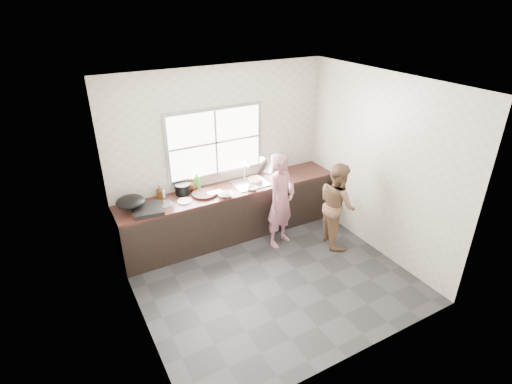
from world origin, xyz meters
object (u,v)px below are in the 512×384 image
black_pot (183,189)px  glass_jar (163,194)px  bowl_crabs (256,181)px  plate_food (185,201)px  wok (131,202)px  bottle_brown_short (192,185)px  burner (148,210)px  bottle_brown_tall (160,193)px  pot_lid_right (165,204)px  cutting_board (204,194)px  person_side (337,204)px  woman (281,203)px  pot_lid_left (136,209)px  bowl_mince (225,195)px  bowl_held (252,188)px  bottle_green (196,180)px  dish_rack (273,163)px

black_pot → glass_jar: (-0.30, 0.05, -0.03)m
bowl_crabs → plate_food: bearing=-176.6°
wok → bottle_brown_short: bearing=10.9°
bottle_brown_short → burner: bottle_brown_short is taller
bottle_brown_tall → wok: size_ratio=0.45×
bottle_brown_tall → glass_jar: 0.06m
bowl_crabs → black_pot: black_pot is taller
pot_lid_right → plate_food: bearing=-11.4°
cutting_board → pot_lid_right: cutting_board is taller
person_side → pot_lid_right: size_ratio=5.55×
woman → pot_lid_left: 2.15m
bottle_brown_tall → black_pot: bearing=-6.0°
cutting_board → person_side: bearing=-28.1°
bowl_mince → burner: size_ratio=0.54×
black_pot → wok: bearing=-170.4°
woman → cutting_board: size_ratio=3.84×
cutting_board → black_pot: bearing=143.7°
cutting_board → bowl_mince: bearing=-35.8°
burner → pot_lid_left: bearing=129.6°
cutting_board → bowl_mince: bowl_mince is taller
bottle_brown_short → burner: bearing=-156.7°
pot_lid_left → pot_lid_right: bearing=-9.2°
bowl_held → pot_lid_left: (-1.75, 0.26, -0.02)m
bowl_mince → bottle_brown_short: bearing=129.9°
black_pot → pot_lid_left: bearing=-170.3°
person_side → bowl_held: bearing=68.9°
bottle_green → burner: size_ratio=0.77×
plate_food → bottle_brown_tall: bearing=134.2°
person_side → bowl_held: 1.34m
black_pot → bottle_brown_short: 0.18m
bottle_brown_short → pot_lid_right: bottle_brown_short is taller
person_side → bowl_mince: 1.74m
bowl_held → dish_rack: dish_rack is taller
bowl_mince → burner: burner is taller
bottle_green → bottle_brown_tall: bottle_green is taller
plate_food → bottle_brown_short: (0.23, 0.30, 0.09)m
wok → burner: bearing=-38.4°
bowl_crabs → burner: 1.80m
bottle_brown_tall → bottle_brown_short: size_ratio=0.97×
bowl_held → wok: bearing=172.1°
pot_lid_right → glass_jar: bearing=79.3°
glass_jar → burner: glass_jar is taller
woman → bottle_brown_short: 1.41m
person_side → plate_food: person_side is taller
cutting_board → pot_lid_left: bearing=176.2°
bottle_brown_tall → glass_jar: bottle_brown_tall is taller
dish_rack → person_side: bearing=-92.5°
burner → pot_lid_right: size_ratio=1.65×
plate_food → pot_lid_left: size_ratio=0.86×
woman → burner: bearing=144.2°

